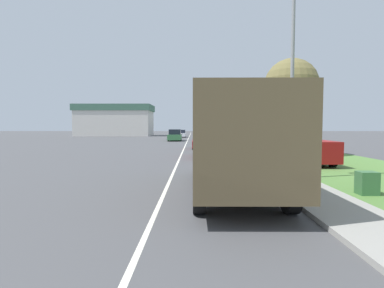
% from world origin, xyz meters
% --- Properties ---
extents(ground_plane, '(180.00, 180.00, 0.00)m').
position_xyz_m(ground_plane, '(0.00, 40.00, 0.00)').
color(ground_plane, '#4C4C4F').
extents(lane_centre_stripe, '(0.12, 120.00, 0.00)m').
position_xyz_m(lane_centre_stripe, '(0.00, 40.00, 0.00)').
color(lane_centre_stripe, silver).
rests_on(lane_centre_stripe, ground).
extents(sidewalk_right, '(1.80, 120.00, 0.12)m').
position_xyz_m(sidewalk_right, '(4.50, 40.00, 0.06)').
color(sidewalk_right, '#9E9B93').
rests_on(sidewalk_right, ground).
extents(grass_strip_right, '(7.00, 120.00, 0.02)m').
position_xyz_m(grass_strip_right, '(8.90, 40.00, 0.01)').
color(grass_strip_right, '#56843D').
rests_on(grass_strip_right, ground).
extents(military_truck, '(2.48, 7.57, 3.02)m').
position_xyz_m(military_truck, '(2.15, 13.04, 1.68)').
color(military_truck, '#545B3D').
rests_on(military_truck, ground).
extents(car_nearest_ahead, '(1.72, 4.23, 1.64)m').
position_xyz_m(car_nearest_ahead, '(1.78, 23.88, 0.73)').
color(car_nearest_ahead, maroon).
rests_on(car_nearest_ahead, ground).
extents(car_second_ahead, '(1.77, 4.03, 1.37)m').
position_xyz_m(car_second_ahead, '(1.66, 31.43, 0.63)').
color(car_second_ahead, maroon).
rests_on(car_second_ahead, ground).
extents(car_third_ahead, '(1.85, 4.42, 1.64)m').
position_xyz_m(car_third_ahead, '(-1.78, 46.24, 0.73)').
color(car_third_ahead, '#336B3D').
rests_on(car_third_ahead, ground).
extents(car_fourth_ahead, '(1.82, 4.33, 1.40)m').
position_xyz_m(car_fourth_ahead, '(-1.51, 60.15, 0.64)').
color(car_fourth_ahead, silver).
rests_on(car_fourth_ahead, ground).
extents(pickup_truck, '(2.00, 5.09, 1.92)m').
position_xyz_m(pickup_truck, '(7.13, 20.76, 0.92)').
color(pickup_truck, maroon).
rests_on(pickup_truck, grass_strip_right).
extents(lamp_post, '(1.69, 0.24, 8.39)m').
position_xyz_m(lamp_post, '(4.57, 15.41, 5.02)').
color(lamp_post, gray).
rests_on(lamp_post, sidewalk_right).
extents(tree_mid_right, '(3.80, 3.80, 6.86)m').
position_xyz_m(tree_mid_right, '(7.84, 25.13, 4.96)').
color(tree_mid_right, brown).
rests_on(tree_mid_right, grass_strip_right).
extents(utility_box, '(0.55, 0.45, 0.70)m').
position_xyz_m(utility_box, '(6.20, 12.67, 0.37)').
color(utility_box, '#3D7042').
rests_on(utility_box, grass_strip_right).
extents(building_distant, '(16.12, 8.72, 6.65)m').
position_xyz_m(building_distant, '(-16.16, 68.69, 3.37)').
color(building_distant, beige).
rests_on(building_distant, ground).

